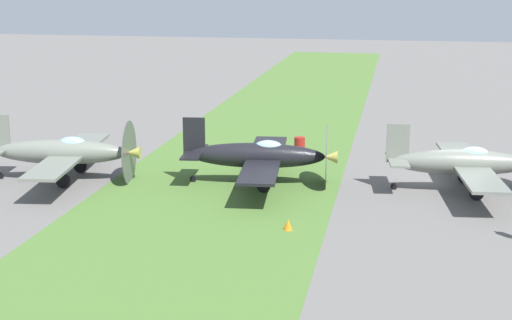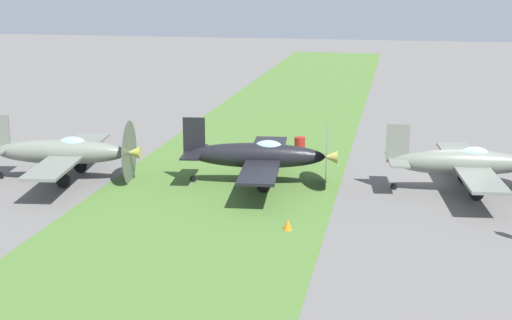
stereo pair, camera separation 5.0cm
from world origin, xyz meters
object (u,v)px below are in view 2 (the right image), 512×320
airplane_wingman (259,156)px  fuel_drum (300,145)px  airplane_trail (64,152)px  runway_marker_cone (288,224)px  airplane_lead (465,163)px

airplane_wingman → fuel_drum: bearing=165.5°
airplane_wingman → airplane_trail: (1.13, -9.44, 0.01)m
airplane_wingman → airplane_trail: size_ratio=0.99×
airplane_trail → fuel_drum: size_ratio=10.50×
airplane_trail → runway_marker_cone: airplane_trail is taller
fuel_drum → runway_marker_cone: (12.89, 1.31, -0.23)m
airplane_wingman → fuel_drum: 6.76m
airplane_lead → runway_marker_cone: 9.98m
fuel_drum → airplane_trail: bearing=-53.5°
airplane_lead → airplane_wingman: size_ratio=0.98×
fuel_drum → runway_marker_cone: fuel_drum is taller
airplane_wingman → fuel_drum: (-6.61, 1.04, -0.94)m
airplane_trail → runway_marker_cone: 12.91m
fuel_drum → airplane_lead: bearing=54.6°
airplane_lead → fuel_drum: bearing=-132.1°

